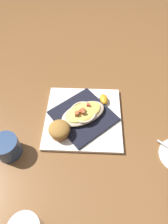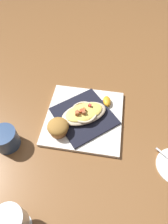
{
  "view_description": "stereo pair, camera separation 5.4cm",
  "coord_description": "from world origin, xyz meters",
  "px_view_note": "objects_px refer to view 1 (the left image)",
  "views": [
    {
      "loc": [
        0.0,
        0.45,
        0.66
      ],
      "look_at": [
        0.0,
        0.0,
        0.04
      ],
      "focal_mm": 31.85,
      "sensor_mm": 36.0,
      "label": 1
    },
    {
      "loc": [
        -0.05,
        0.45,
        0.66
      ],
      "look_at": [
        0.0,
        0.0,
        0.04
      ],
      "focal_mm": 31.85,
      "sensor_mm": 36.0,
      "label": 2
    }
  ],
  "objects_px": {
    "orange_garnish": "(104,100)",
    "gratin_dish": "(84,113)",
    "coffee_mug": "(8,148)",
    "square_plate": "(84,117)",
    "muffin": "(60,130)"
  },
  "relations": [
    {
      "from": "gratin_dish",
      "to": "orange_garnish",
      "type": "height_order",
      "value": "gratin_dish"
    },
    {
      "from": "square_plate",
      "to": "gratin_dish",
      "type": "relative_size",
      "value": 1.45
    },
    {
      "from": "orange_garnish",
      "to": "muffin",
      "type": "bearing_deg",
      "value": 42.47
    },
    {
      "from": "gratin_dish",
      "to": "muffin",
      "type": "height_order",
      "value": "muffin"
    },
    {
      "from": "coffee_mug",
      "to": "square_plate",
      "type": "bearing_deg",
      "value": -151.57
    },
    {
      "from": "orange_garnish",
      "to": "coffee_mug",
      "type": "relative_size",
      "value": 0.51
    },
    {
      "from": "muffin",
      "to": "orange_garnish",
      "type": "bearing_deg",
      "value": -137.53
    },
    {
      "from": "square_plate",
      "to": "orange_garnish",
      "type": "relative_size",
      "value": 4.95
    },
    {
      "from": "gratin_dish",
      "to": "orange_garnish",
      "type": "distance_m",
      "value": 0.12
    },
    {
      "from": "square_plate",
      "to": "muffin",
      "type": "relative_size",
      "value": 3.78
    },
    {
      "from": "orange_garnish",
      "to": "square_plate",
      "type": "bearing_deg",
      "value": 42.72
    },
    {
      "from": "gratin_dish",
      "to": "coffee_mug",
      "type": "xyz_separation_m",
      "value": [
        0.27,
        0.14,
        -0.01
      ]
    },
    {
      "from": "muffin",
      "to": "orange_garnish",
      "type": "distance_m",
      "value": 0.23
    },
    {
      "from": "orange_garnish",
      "to": "gratin_dish",
      "type": "bearing_deg",
      "value": 42.72
    },
    {
      "from": "square_plate",
      "to": "coffee_mug",
      "type": "xyz_separation_m",
      "value": [
        0.27,
        0.14,
        0.03
      ]
    }
  ]
}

